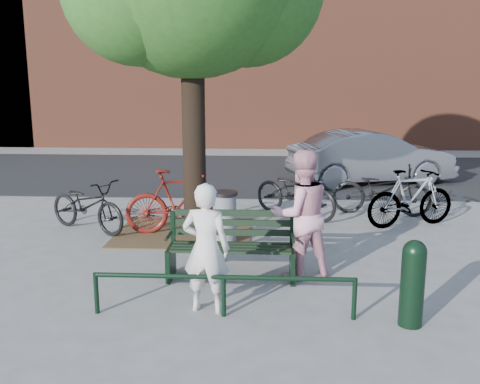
# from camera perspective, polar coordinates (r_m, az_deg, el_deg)

# --- Properties ---
(ground) EXTENTS (90.00, 90.00, 0.00)m
(ground) POSITION_cam_1_polar(r_m,az_deg,el_deg) (7.51, -0.95, -9.21)
(ground) COLOR gray
(ground) RESTS_ON ground
(dirt_pit) EXTENTS (2.40, 2.00, 0.02)m
(dirt_pit) POSITION_cam_1_polar(r_m,az_deg,el_deg) (9.69, -5.93, -4.29)
(dirt_pit) COLOR brown
(dirt_pit) RESTS_ON ground
(road) EXTENTS (40.00, 7.00, 0.01)m
(road) POSITION_cam_1_polar(r_m,az_deg,el_deg) (15.72, 1.28, 2.06)
(road) COLOR black
(road) RESTS_ON ground
(park_bench) EXTENTS (1.74, 0.54, 0.97)m
(park_bench) POSITION_cam_1_polar(r_m,az_deg,el_deg) (7.42, -0.92, -5.54)
(park_bench) COLOR black
(park_bench) RESTS_ON ground
(guard_railing) EXTENTS (3.06, 0.06, 0.51)m
(guard_railing) POSITION_cam_1_polar(r_m,az_deg,el_deg) (6.24, -1.77, -9.73)
(guard_railing) COLOR black
(guard_railing) RESTS_ON ground
(person_left) EXTENTS (0.62, 0.46, 1.55)m
(person_left) POSITION_cam_1_polar(r_m,az_deg,el_deg) (6.28, -3.65, -6.00)
(person_left) COLOR silver
(person_left) RESTS_ON ground
(person_right) EXTENTS (1.05, 0.94, 1.79)m
(person_right) POSITION_cam_1_polar(r_m,az_deg,el_deg) (7.37, 6.50, -2.39)
(person_right) COLOR pink
(person_right) RESTS_ON ground
(bollard) EXTENTS (0.27, 0.27, 0.99)m
(bollard) POSITION_cam_1_polar(r_m,az_deg,el_deg) (6.28, 17.94, -8.95)
(bollard) COLOR black
(bollard) RESTS_ON ground
(litter_bin) EXTENTS (0.43, 0.43, 0.88)m
(litter_bin) POSITION_cam_1_polar(r_m,az_deg,el_deg) (8.96, -1.63, -2.68)
(litter_bin) COLOR gray
(litter_bin) RESTS_ON ground
(bicycle_a) EXTENTS (1.90, 1.48, 0.96)m
(bicycle_a) POSITION_cam_1_polar(r_m,az_deg,el_deg) (10.03, -15.99, -1.35)
(bicycle_a) COLOR black
(bicycle_a) RESTS_ON ground
(bicycle_b) EXTENTS (2.00, 0.91, 1.16)m
(bicycle_b) POSITION_cam_1_polar(r_m,az_deg,el_deg) (9.56, -6.41, -1.00)
(bicycle_b) COLOR #5A120C
(bicycle_b) RESTS_ON ground
(bicycle_c) EXTENTS (1.93, 1.75, 1.02)m
(bicycle_c) POSITION_cam_1_polar(r_m,az_deg,el_deg) (10.69, 5.91, 0.01)
(bicycle_c) COLOR black
(bicycle_c) RESTS_ON ground
(bicycle_d) EXTENTS (1.87, 1.11, 1.09)m
(bicycle_d) POSITION_cam_1_polar(r_m,az_deg,el_deg) (10.43, 17.76, -0.61)
(bicycle_d) COLOR gray
(bicycle_d) RESTS_ON ground
(bicycle_e) EXTENTS (2.05, 1.05, 1.03)m
(bicycle_e) POSITION_cam_1_polar(r_m,az_deg,el_deg) (11.17, 14.85, 0.22)
(bicycle_e) COLOR black
(bicycle_e) RESTS_ON ground
(parked_car) EXTENTS (4.50, 2.55, 1.40)m
(parked_car) POSITION_cam_1_polar(r_m,az_deg,el_deg) (14.44, 13.80, 3.63)
(parked_car) COLOR gray
(parked_car) RESTS_ON ground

